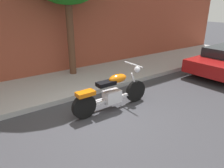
% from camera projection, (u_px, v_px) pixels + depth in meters
% --- Properties ---
extents(ground_plane, '(60.00, 60.00, 0.00)m').
position_uv_depth(ground_plane, '(101.00, 120.00, 4.92)').
color(ground_plane, '#38383D').
extents(sidewalk, '(20.72, 2.45, 0.14)m').
position_uv_depth(sidewalk, '(58.00, 85.00, 6.86)').
color(sidewalk, '#A9A9A9').
rests_on(sidewalk, ground).
extents(motorcycle, '(2.22, 0.70, 1.11)m').
position_uv_depth(motorcycle, '(112.00, 93.00, 5.31)').
color(motorcycle, black).
rests_on(motorcycle, ground).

